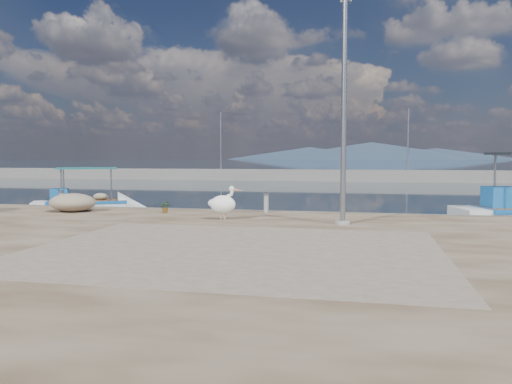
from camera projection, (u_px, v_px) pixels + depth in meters
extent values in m
plane|color=#162635|center=(227.00, 247.00, 14.21)|extent=(1400.00, 1400.00, 0.00)
cube|color=#432F1D|center=(130.00, 294.00, 8.35)|extent=(44.00, 22.00, 0.50)
cube|color=gray|center=(234.00, 249.00, 11.04)|extent=(9.00, 7.00, 0.01)
cube|color=gray|center=(329.00, 175.00, 53.13)|extent=(120.00, 2.20, 1.20)
cylinder|color=gray|center=(221.00, 144.00, 55.47)|extent=(0.16, 0.16, 7.00)
cylinder|color=gray|center=(408.00, 143.00, 51.18)|extent=(0.16, 0.16, 7.00)
cone|color=#28384C|center=(309.00, 153.00, 661.89)|extent=(220.00, 220.00, 16.00)
cone|color=#28384C|center=(371.00, 151.00, 644.49)|extent=(280.00, 280.00, 22.00)
cone|color=#28384C|center=(436.00, 154.00, 627.59)|extent=(200.00, 200.00, 14.00)
cube|color=white|center=(88.00, 209.00, 23.77)|extent=(5.16, 3.83, 0.82)
cube|color=#18599E|center=(88.00, 202.00, 23.74)|extent=(3.96, 3.20, 0.12)
cube|color=#B21C16|center=(88.00, 210.00, 23.77)|extent=(3.95, 3.19, 0.10)
cube|color=#18599E|center=(59.00, 195.00, 23.37)|extent=(1.05, 1.05, 0.60)
cube|color=#17595C|center=(87.00, 168.00, 23.63)|extent=(3.15, 2.68, 0.07)
cube|color=#18599E|center=(500.00, 197.00, 18.88)|extent=(1.24, 1.24, 0.80)
cylinder|color=tan|center=(221.00, 215.00, 16.28)|extent=(0.04, 0.04, 0.28)
cylinder|color=tan|center=(225.00, 216.00, 16.25)|extent=(0.04, 0.04, 0.28)
ellipsoid|color=white|center=(223.00, 205.00, 16.24)|extent=(0.85, 0.53, 0.60)
cylinder|color=white|center=(231.00, 195.00, 16.16)|extent=(0.20, 0.11, 0.51)
sphere|color=white|center=(232.00, 189.00, 16.14)|extent=(0.17, 0.17, 0.17)
cone|color=#E47B58|center=(238.00, 190.00, 16.09)|extent=(0.41, 0.10, 0.13)
cylinder|color=gray|center=(344.00, 109.00, 14.93)|extent=(0.16, 0.16, 7.00)
cylinder|color=gray|center=(343.00, 223.00, 15.17)|extent=(0.44, 0.44, 0.10)
cube|color=gray|center=(346.00, 1.00, 15.33)|extent=(0.35, 0.18, 0.12)
cylinder|color=gray|center=(266.00, 203.00, 18.43)|extent=(0.17, 0.17, 0.67)
cylinder|color=gray|center=(266.00, 194.00, 18.41)|extent=(0.23, 0.23, 0.06)
cylinder|color=gray|center=(61.00, 200.00, 20.11)|extent=(0.17, 0.17, 0.66)
cylinder|color=gray|center=(61.00, 191.00, 20.09)|extent=(0.23, 0.23, 0.06)
imported|color=#33722D|center=(166.00, 207.00, 18.37)|extent=(0.41, 0.37, 0.43)
ellipsoid|color=tan|center=(73.00, 202.00, 18.71)|extent=(1.78, 1.38, 0.69)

